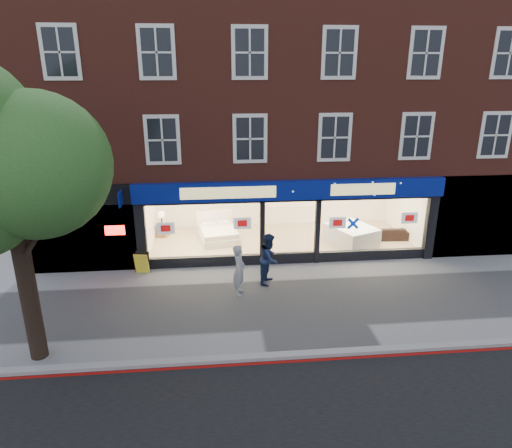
{
  "coord_description": "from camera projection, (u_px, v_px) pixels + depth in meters",
  "views": [
    {
      "loc": [
        -2.84,
        -12.86,
        7.2
      ],
      "look_at": [
        -1.34,
        2.5,
        1.83
      ],
      "focal_mm": 32.0,
      "sensor_mm": 36.0,
      "label": 1
    }
  ],
  "objects": [
    {
      "name": "building",
      "position": [
        277.0,
        79.0,
        19.04
      ],
      "size": [
        19.0,
        8.26,
        10.3
      ],
      "color": "maroon",
      "rests_on": "ground"
    },
    {
      "name": "sofa",
      "position": [
        387.0,
        233.0,
        19.69
      ],
      "size": [
        1.86,
        0.81,
        0.53
      ],
      "primitive_type": "imported",
      "rotation": [
        0.0,
        0.0,
        3.09
      ],
      "color": "black",
      "rests_on": "showroom_floor"
    },
    {
      "name": "mattress_stack",
      "position": [
        351.0,
        235.0,
        19.13
      ],
      "size": [
        2.18,
        2.39,
        0.76
      ],
      "rotation": [
        0.0,
        0.0,
        0.42
      ],
      "color": "silver",
      "rests_on": "showroom_floor"
    },
    {
      "name": "pedestrian_grey",
      "position": [
        239.0,
        270.0,
        14.95
      ],
      "size": [
        0.5,
        0.68,
        1.73
      ],
      "primitive_type": "imported",
      "rotation": [
        0.0,
        0.0,
        1.43
      ],
      "color": "#999BA1",
      "rests_on": "ground"
    },
    {
      "name": "kerb_stone",
      "position": [
        327.0,
        353.0,
        11.97
      ],
      "size": [
        60.0,
        0.25,
        0.12
      ],
      "primitive_type": "cube",
      "color": "gray",
      "rests_on": "ground"
    },
    {
      "name": "street_tree",
      "position": [
        3.0,
        171.0,
        10.33
      ],
      "size": [
        4.0,
        3.2,
        6.6
      ],
      "color": "black",
      "rests_on": "ground"
    },
    {
      "name": "kerb_line",
      "position": [
        328.0,
        359.0,
        11.8
      ],
      "size": [
        60.0,
        0.1,
        0.01
      ],
      "primitive_type": "cube",
      "color": "#8C0A07",
      "rests_on": "ground"
    },
    {
      "name": "display_bed",
      "position": [
        218.0,
        233.0,
        19.55
      ],
      "size": [
        1.84,
        2.13,
        1.06
      ],
      "rotation": [
        0.0,
        0.0,
        0.17
      ],
      "color": "white",
      "rests_on": "showroom_floor"
    },
    {
      "name": "pedestrian_blue",
      "position": [
        269.0,
        259.0,
        15.73
      ],
      "size": [
        0.98,
        1.08,
        1.8
      ],
      "primitive_type": "imported",
      "rotation": [
        0.0,
        0.0,
        1.15
      ],
      "color": "#182444",
      "rests_on": "ground"
    },
    {
      "name": "a_board",
      "position": [
        142.0,
        263.0,
        16.62
      ],
      "size": [
        0.58,
        0.43,
        0.8
      ],
      "primitive_type": "cube",
      "rotation": [
        0.0,
        0.0,
        -0.2
      ],
      "color": "yellow",
      "rests_on": "ground"
    },
    {
      "name": "showroom_floor",
      "position": [
        281.0,
        241.0,
        19.64
      ],
      "size": [
        11.0,
        4.5,
        0.1
      ],
      "primitive_type": "cube",
      "color": "tan",
      "rests_on": "ground"
    },
    {
      "name": "bedside_table",
      "position": [
        163.0,
        230.0,
        19.97
      ],
      "size": [
        0.57,
        0.57,
        0.55
      ],
      "primitive_type": "cube",
      "rotation": [
        0.0,
        0.0,
        -0.33
      ],
      "color": "brown",
      "rests_on": "showroom_floor"
    },
    {
      "name": "ground",
      "position": [
        305.0,
        301.0,
        14.72
      ],
      "size": [
        120.0,
        120.0,
        0.0
      ],
      "primitive_type": "plane",
      "color": "gray",
      "rests_on": "ground"
    }
  ]
}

